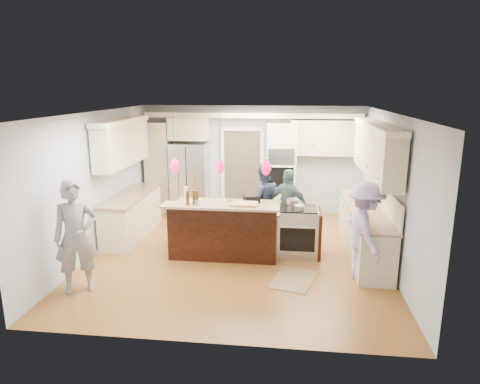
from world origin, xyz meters
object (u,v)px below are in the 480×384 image
at_px(refrigerator, 190,178).
at_px(island_range, 299,231).
at_px(person_bar_end, 76,237).
at_px(person_far_left, 263,200).
at_px(kitchen_island, 226,228).

height_order(refrigerator, island_range, refrigerator).
xyz_separation_m(refrigerator, island_range, (2.71, -2.49, -0.44)).
xyz_separation_m(island_range, person_bar_end, (-3.46, -1.95, 0.44)).
distance_m(island_range, person_far_left, 1.28).
bearing_deg(person_bar_end, refrigerator, 51.11).
bearing_deg(kitchen_island, person_bar_end, -137.62).
distance_m(kitchen_island, island_range, 1.41).
height_order(kitchen_island, person_bar_end, person_bar_end).
bearing_deg(kitchen_island, refrigerator, 116.90).
height_order(person_bar_end, person_far_left, person_bar_end).
xyz_separation_m(refrigerator, kitchen_island, (1.30, -2.57, -0.41)).
xyz_separation_m(kitchen_island, person_far_left, (0.65, 1.05, 0.31)).
bearing_deg(person_bar_end, person_far_left, 17.97).
height_order(kitchen_island, island_range, kitchen_island).
xyz_separation_m(island_range, person_far_left, (-0.76, 0.97, 0.34)).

